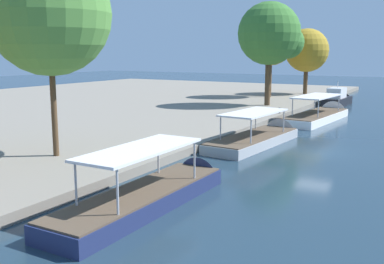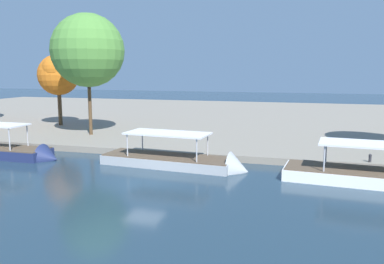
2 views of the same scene
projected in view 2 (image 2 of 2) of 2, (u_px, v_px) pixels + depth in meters
name	position (u px, v px, depth m)	size (l,w,h in m)	color
ground_plane	(144.00, 182.00, 26.44)	(220.00, 220.00, 0.00)	#1E3342
dock_promenade	(235.00, 118.00, 59.32)	(120.00, 55.00, 0.56)	gray
tour_boat_1	(0.00, 154.00, 34.05)	(12.07, 2.78, 3.94)	navy
tour_boat_2	(181.00, 164.00, 30.51)	(11.80, 3.94, 3.92)	#9EA3A8
mooring_bollard_0	(370.00, 158.00, 29.57)	(0.23, 0.23, 0.64)	#2D2D33
tree_1	(88.00, 49.00, 40.83)	(7.60, 7.60, 12.64)	#4C3823
tree_4	(57.00, 74.00, 48.50)	(4.99, 5.01, 8.73)	#4C3823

